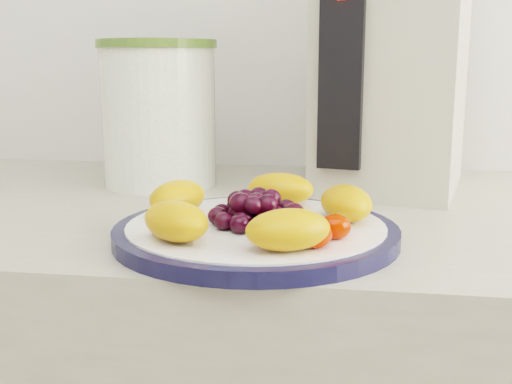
# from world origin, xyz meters

# --- Properties ---
(plate_rim) EXTENTS (0.29, 0.29, 0.01)m
(plate_rim) POSITION_xyz_m (-0.02, 1.03, 0.91)
(plate_rim) COLOR #111333
(plate_rim) RESTS_ON counter
(plate_face) EXTENTS (0.26, 0.26, 0.02)m
(plate_face) POSITION_xyz_m (-0.02, 1.03, 0.91)
(plate_face) COLOR white
(plate_face) RESTS_ON counter
(canister) EXTENTS (0.19, 0.19, 0.20)m
(canister) POSITION_xyz_m (-0.20, 1.30, 1.00)
(canister) COLOR #557121
(canister) RESTS_ON counter
(canister_lid) EXTENTS (0.19, 0.19, 0.01)m
(canister_lid) POSITION_xyz_m (-0.20, 1.30, 1.10)
(canister_lid) COLOR #4E702A
(canister_lid) RESTS_ON canister
(appliance_body) EXTENTS (0.23, 0.28, 0.31)m
(appliance_body) POSITION_xyz_m (0.13, 1.33, 1.06)
(appliance_body) COLOR beige
(appliance_body) RESTS_ON counter
(appliance_panel) EXTENTS (0.06, 0.03, 0.23)m
(appliance_panel) POSITION_xyz_m (0.06, 1.22, 1.06)
(appliance_panel) COLOR black
(appliance_panel) RESTS_ON appliance_body
(fruit_plate) EXTENTS (0.25, 0.25, 0.04)m
(fruit_plate) POSITION_xyz_m (-0.02, 1.03, 0.93)
(fruit_plate) COLOR orange
(fruit_plate) RESTS_ON plate_face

